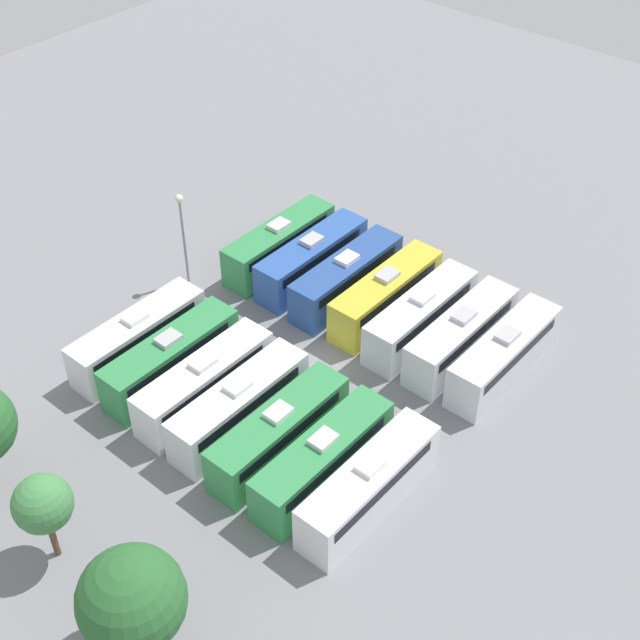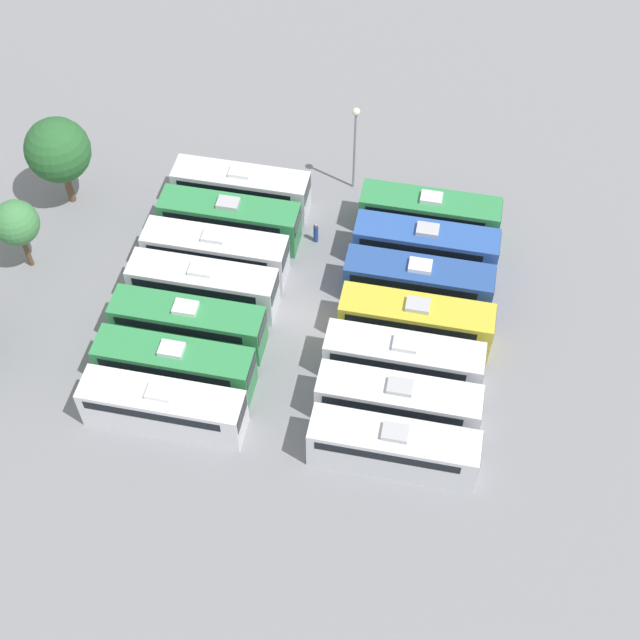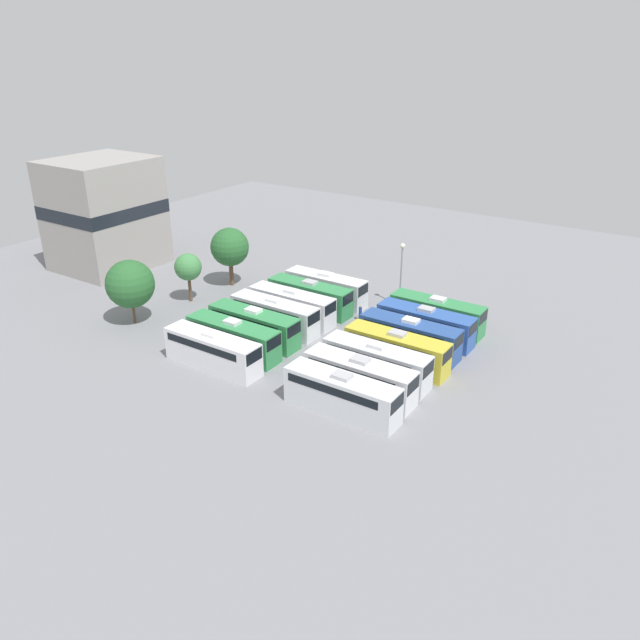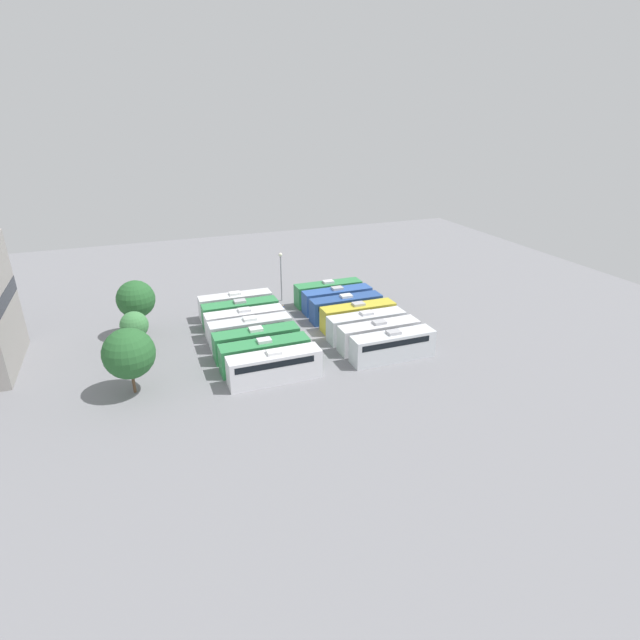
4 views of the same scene
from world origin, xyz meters
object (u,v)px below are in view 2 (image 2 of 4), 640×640
(bus_12, at_px, (229,219))
(tree_2, at_px, (58,150))
(bus_13, at_px, (241,188))
(bus_1, at_px, (398,401))
(bus_7, at_px, (163,407))
(bus_8, at_px, (174,364))
(bus_9, at_px, (188,323))
(bus_4, at_px, (418,282))
(worker_person, at_px, (316,233))
(bus_11, at_px, (215,252))
(bus_2, at_px, (403,359))
(bus_6, at_px, (429,214))
(light_pole, at_px, (355,135))
(bus_0, at_px, (393,447))
(bus_5, at_px, (425,246))
(tree_1, at_px, (16,223))
(bus_10, at_px, (203,285))

(bus_12, bearing_deg, tree_2, 84.19)
(bus_12, relative_size, bus_13, 1.00)
(bus_1, distance_m, bus_7, 14.93)
(bus_12, height_order, tree_2, tree_2)
(bus_8, relative_size, bus_9, 1.00)
(bus_4, bearing_deg, bus_13, 65.43)
(worker_person, bearing_deg, bus_4, -116.68)
(bus_11, bearing_deg, bus_2, -114.67)
(bus_8, xyz_separation_m, bus_13, (16.90, -0.15, 0.00))
(bus_6, relative_size, bus_13, 1.00)
(bus_6, bearing_deg, bus_4, -179.58)
(worker_person, xyz_separation_m, light_pole, (6.41, -1.74, 4.43))
(bus_1, bearing_deg, worker_person, 29.94)
(bus_12, height_order, worker_person, bus_12)
(bus_0, distance_m, bus_2, 6.66)
(bus_8, distance_m, bus_12, 13.52)
(worker_person, bearing_deg, bus_1, -150.06)
(bus_0, bearing_deg, bus_12, 41.47)
(bus_9, distance_m, light_pole, 19.53)
(bus_0, bearing_deg, bus_2, 2.82)
(bus_5, height_order, bus_12, same)
(bus_0, bearing_deg, bus_5, 0.54)
(worker_person, distance_m, light_pole, 7.99)
(bus_2, distance_m, bus_5, 10.36)
(bus_1, height_order, bus_2, same)
(bus_2, bearing_deg, light_pole, 20.08)
(light_pole, bearing_deg, tree_2, 105.30)
(bus_12, relative_size, tree_1, 1.73)
(bus_6, xyz_separation_m, bus_9, (-13.54, 14.80, 0.00))
(light_pole, bearing_deg, bus_5, -137.12)
(bus_12, relative_size, tree_2, 1.37)
(bus_0, bearing_deg, tree_1, 68.80)
(bus_6, xyz_separation_m, tree_1, (-9.15, 28.40, 2.52))
(bus_0, xyz_separation_m, worker_person, (17.62, 8.42, -1.00))
(light_pole, bearing_deg, bus_13, 115.34)
(bus_7, xyz_separation_m, bus_9, (6.75, 0.34, 0.00))
(bus_8, bearing_deg, bus_9, 1.83)
(bus_1, xyz_separation_m, bus_12, (13.48, 14.66, 0.00))
(bus_7, bearing_deg, bus_4, -47.01)
(bus_13, bearing_deg, bus_10, 178.84)
(bus_2, xyz_separation_m, bus_13, (13.52, 14.50, 0.00))
(bus_7, bearing_deg, worker_person, -19.72)
(bus_0, xyz_separation_m, bus_7, (-0.01, 14.74, 0.00))
(bus_10, bearing_deg, tree_2, 58.83)
(bus_6, height_order, bus_8, same)
(worker_person, height_order, light_pole, light_pole)
(bus_4, bearing_deg, bus_1, -179.70)
(bus_11, height_order, tree_2, tree_2)
(bus_10, bearing_deg, bus_11, -0.47)
(bus_0, height_order, tree_1, tree_1)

